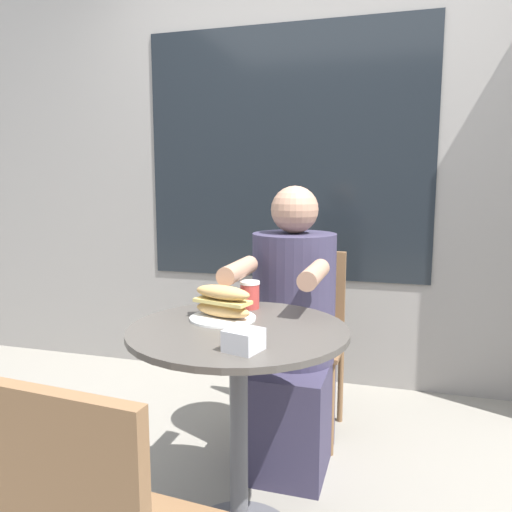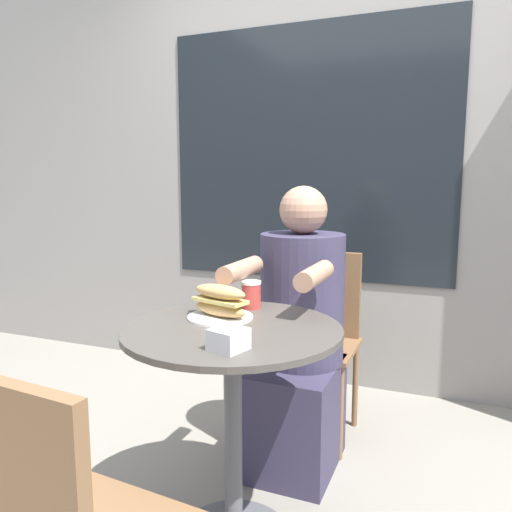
{
  "view_description": "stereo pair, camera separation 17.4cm",
  "coord_description": "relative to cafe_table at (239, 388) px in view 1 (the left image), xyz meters",
  "views": [
    {
      "loc": [
        0.48,
        -1.45,
        1.21
      ],
      "look_at": [
        0.0,
        0.2,
        0.95
      ],
      "focal_mm": 35.0,
      "sensor_mm": 36.0,
      "label": 1
    },
    {
      "loc": [
        0.64,
        -1.4,
        1.21
      ],
      "look_at": [
        0.0,
        0.2,
        0.95
      ],
      "focal_mm": 35.0,
      "sensor_mm": 36.0,
      "label": 2
    }
  ],
  "objects": [
    {
      "name": "storefront_wall",
      "position": [
        -0.0,
        1.5,
        0.85
      ],
      "size": [
        8.0,
        0.09,
        2.8
      ],
      "color": "gray",
      "rests_on": "ground_plane"
    },
    {
      "name": "cafe_table",
      "position": [
        0.0,
        0.0,
        0.0
      ],
      "size": [
        0.7,
        0.7,
        0.75
      ],
      "color": "#47423D",
      "rests_on": "ground_plane"
    },
    {
      "name": "diner_chair",
      "position": [
        0.06,
        0.89,
        -0.03
      ],
      "size": [
        0.38,
        0.38,
        0.87
      ],
      "rotation": [
        0.0,
        0.0,
        3.13
      ],
      "color": "brown",
      "rests_on": "ground_plane"
    },
    {
      "name": "seated_diner",
      "position": [
        0.06,
        0.54,
        -0.03
      ],
      "size": [
        0.36,
        0.64,
        1.19
      ],
      "rotation": [
        0.0,
        0.0,
        3.13
      ],
      "color": "#38334C",
      "rests_on": "ground_plane"
    },
    {
      "name": "sandwich_on_plate",
      "position": [
        -0.08,
        0.08,
        0.25
      ],
      "size": [
        0.22,
        0.22,
        0.12
      ],
      "rotation": [
        0.0,
        0.0,
        -0.26
      ],
      "color": "white",
      "rests_on": "cafe_table"
    },
    {
      "name": "drink_cup",
      "position": [
        -0.03,
        0.24,
        0.25
      ],
      "size": [
        0.07,
        0.07,
        0.1
      ],
      "color": "#B73D38",
      "rests_on": "cafe_table"
    },
    {
      "name": "napkin_box",
      "position": [
        0.08,
        -0.21,
        0.23
      ],
      "size": [
        0.11,
        0.11,
        0.06
      ],
      "rotation": [
        0.0,
        0.0,
        -0.28
      ],
      "color": "silver",
      "rests_on": "cafe_table"
    }
  ]
}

